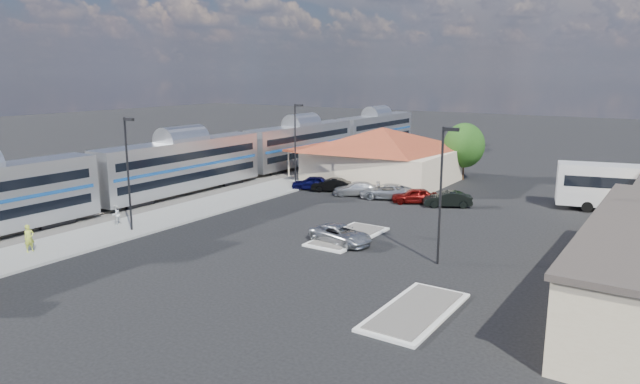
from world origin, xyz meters
The scene contains 22 objects.
ground centered at (0.00, 0.00, 0.00)m, with size 280.00×280.00×0.00m, color black.
railbed centered at (-21.00, 8.00, 0.06)m, with size 16.00×100.00×0.12m, color #4C4944.
platform centered at (-12.00, 6.00, 0.09)m, with size 5.50×92.00×0.18m, color gray.
passenger_train centered at (-18.00, 6.18, 2.87)m, with size 3.00×104.00×5.55m.
freight_cars centered at (-24.00, 0.84, 1.93)m, with size 2.80×46.00×4.00m.
station_depot centered at (-4.56, 24.00, 3.13)m, with size 18.35×12.24×6.20m.
traffic_island_south centered at (4.00, 2.00, 0.10)m, with size 3.30×7.50×0.21m.
traffic_island_north centered at (14.00, -8.00, 0.10)m, with size 3.30×7.50×0.21m.
lamp_plat_s centered at (-10.90, -6.00, 5.34)m, with size 1.08×0.25×9.00m.
lamp_plat_n centered at (-10.90, 16.00, 5.34)m, with size 1.08×0.25×9.00m.
lamp_lot centered at (12.10, 0.00, 5.34)m, with size 1.08×0.25×9.00m.
tree_depot centered at (3.00, 30.00, 4.02)m, with size 4.71×4.71×6.63m.
suv centered at (4.35, 0.40, 0.69)m, with size 2.28×4.93×1.37m, color #ADB0B5.
coach_bus centered at (21.38, 22.83, 2.43)m, with size 13.43×5.70×4.21m.
person_a centered at (-12.28, -13.53, 1.14)m, with size 0.70×0.46×1.92m, color #C6D643.
person_b centered at (-13.45, -5.57, 0.99)m, with size 0.79×0.61×1.62m, color silver.
parked_car_a centered at (-8.50, 15.52, 0.74)m, with size 1.74×4.33×1.48m, color #0E0D44.
parked_car_b centered at (-6.23, 15.82, 0.70)m, with size 1.47×4.22×1.39m, color black.
parked_car_c centered at (-3.03, 15.52, 0.69)m, with size 1.94×4.77×1.38m, color silver.
parked_car_d centered at (0.17, 15.82, 0.73)m, with size 2.42×5.26×1.46m, color #9CA0A5.
parked_car_e centered at (3.37, 15.52, 0.73)m, with size 1.73×4.31×1.47m, color maroon.
parked_car_f centered at (6.57, 15.82, 0.74)m, with size 1.56×4.46×1.47m, color black.
Camera 1 is at (25.14, -33.95, 12.31)m, focal length 32.00 mm.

